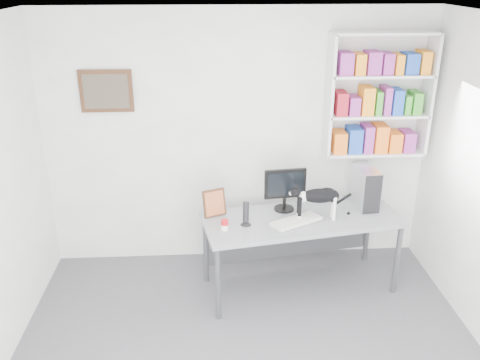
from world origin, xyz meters
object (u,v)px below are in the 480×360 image
at_px(pc_tower, 364,187).
at_px(cat, 318,203).
at_px(soup_can, 225,225).
at_px(leaning_print, 214,202).
at_px(keyboard, 296,221).
at_px(bookshelf, 379,95).
at_px(speaker, 246,213).
at_px(monitor, 285,189).
at_px(desk, 300,252).

bearing_deg(pc_tower, cat, -157.77).
bearing_deg(cat, soup_can, -168.78).
distance_m(leaning_print, soup_can, 0.32).
distance_m(keyboard, pc_tower, 0.84).
bearing_deg(keyboard, bookshelf, 8.06).
bearing_deg(keyboard, speaker, 153.42).
bearing_deg(monitor, leaning_print, -179.32).
bearing_deg(keyboard, leaning_print, 137.06).
xyz_separation_m(monitor, cat, (0.29, -0.22, -0.06)).
relative_size(bookshelf, monitor, 2.81).
relative_size(desk, pc_tower, 4.65).
relative_size(keyboard, leaning_print, 1.75).
height_order(pc_tower, soup_can, pc_tower).
xyz_separation_m(keyboard, speaker, (-0.48, -0.01, 0.10)).
bearing_deg(cat, monitor, 142.97).
distance_m(pc_tower, soup_can, 1.49).
height_order(desk, speaker, speaker).
distance_m(leaning_print, cat, 0.99).
distance_m(desk, keyboard, 0.44).
bearing_deg(leaning_print, bookshelf, -6.75).
bearing_deg(speaker, keyboard, 10.24).
xyz_separation_m(bookshelf, leaning_print, (-1.66, -0.46, -0.92)).
bearing_deg(monitor, soup_can, -154.00).
height_order(keyboard, leaning_print, leaning_print).
relative_size(bookshelf, desk, 0.65).
xyz_separation_m(bookshelf, soup_can, (-1.58, -0.76, -1.01)).
xyz_separation_m(desk, cat, (0.14, -0.05, 0.56)).
bearing_deg(desk, monitor, 119.90).
distance_m(speaker, soup_can, 0.23).
xyz_separation_m(bookshelf, cat, (-0.68, -0.59, -0.89)).
relative_size(pc_tower, speaker, 1.70).
distance_m(bookshelf, desk, 1.76).
height_order(bookshelf, desk, bookshelf).
xyz_separation_m(keyboard, leaning_print, (-0.77, 0.20, 0.12)).
height_order(keyboard, speaker, speaker).
xyz_separation_m(keyboard, soup_can, (-0.68, -0.10, 0.03)).
distance_m(bookshelf, keyboard, 1.52).
relative_size(bookshelf, soup_can, 12.62).
xyz_separation_m(bookshelf, desk, (-0.82, -0.54, -1.45)).
relative_size(monitor, keyboard, 0.90).
distance_m(pc_tower, leaning_print, 1.52).
bearing_deg(pc_tower, monitor, 178.20).
relative_size(desk, soup_can, 19.33).
height_order(pc_tower, speaker, pc_tower).
bearing_deg(pc_tower, speaker, -169.30).
bearing_deg(keyboard, pc_tower, -3.22).
xyz_separation_m(pc_tower, cat, (-0.53, -0.28, -0.04)).
xyz_separation_m(desk, pc_tower, (0.67, 0.23, 0.60)).
bearing_deg(soup_can, bookshelf, 25.61).
distance_m(monitor, pc_tower, 0.82).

